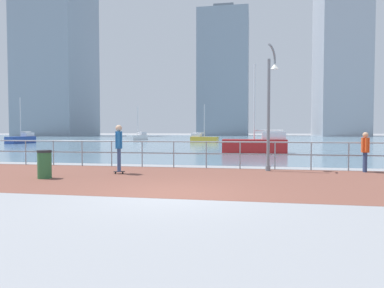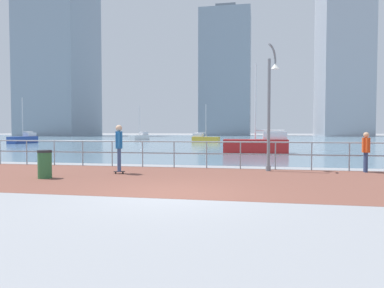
% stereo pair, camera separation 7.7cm
% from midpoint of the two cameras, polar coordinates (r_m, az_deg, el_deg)
% --- Properties ---
extents(ground, '(220.00, 220.00, 0.00)m').
position_cam_midpoint_polar(ground, '(48.40, 7.78, 0.41)').
color(ground, gray).
extents(brick_paving, '(28.00, 6.62, 0.01)m').
position_cam_midpoint_polar(brick_paving, '(11.34, -0.12, -5.74)').
color(brick_paving, brown).
rests_on(brick_paving, ground).
extents(harbor_water, '(180.00, 88.00, 0.00)m').
position_cam_midpoint_polar(harbor_water, '(59.41, 8.23, 0.76)').
color(harbor_water, slate).
rests_on(harbor_water, ground).
extents(waterfront_railing, '(25.25, 0.06, 1.13)m').
position_cam_midpoint_polar(waterfront_railing, '(14.51, 2.21, -0.91)').
color(waterfront_railing, '#8C99A3').
rests_on(waterfront_railing, ground).
extents(lamppost, '(0.52, 0.76, 4.91)m').
position_cam_midpoint_polar(lamppost, '(13.96, 12.60, 6.89)').
color(lamppost, slate).
rests_on(lamppost, ground).
extents(skateboarder, '(0.41, 0.54, 1.77)m').
position_cam_midpoint_polar(skateboarder, '(12.85, -12.08, -0.06)').
color(skateboarder, black).
rests_on(skateboarder, ground).
extents(bystander, '(0.28, 0.56, 1.51)m').
position_cam_midpoint_polar(bystander, '(14.60, 26.41, -0.73)').
color(bystander, navy).
rests_on(bystander, ground).
extents(trash_bin, '(0.46, 0.46, 0.93)m').
position_cam_midpoint_polar(trash_bin, '(12.41, -23.21, -3.06)').
color(trash_bin, '#2D6638').
rests_on(trash_bin, ground).
extents(sailboat_blue, '(2.29, 3.96, 5.32)m').
position_cam_midpoint_polar(sailboat_blue, '(54.70, -8.88, 1.16)').
color(sailboat_blue, white).
rests_on(sailboat_blue, ground).
extents(sailboat_white, '(1.43, 3.92, 5.41)m').
position_cam_midpoint_polar(sailboat_white, '(45.73, -26.21, 0.73)').
color(sailboat_white, '#284799').
rests_on(sailboat_white, ground).
extents(sailboat_red, '(4.41, 1.45, 6.15)m').
position_cam_midpoint_polar(sailboat_red, '(24.51, 10.45, -0.07)').
color(sailboat_red, '#B21E1E').
rests_on(sailboat_red, ground).
extents(sailboat_teal, '(3.55, 1.62, 4.81)m').
position_cam_midpoint_polar(sailboat_teal, '(43.53, 1.82, 0.83)').
color(sailboat_teal, gold).
rests_on(sailboat_teal, ground).
extents(tower_slate, '(11.49, 17.99, 41.45)m').
position_cam_midpoint_polar(tower_slate, '(102.27, 23.09, 12.44)').
color(tower_slate, '#A3A8B2').
rests_on(tower_slate, ground).
extents(tower_brick, '(16.86, 17.48, 49.68)m').
position_cam_midpoint_polar(tower_brick, '(105.67, -21.34, 14.41)').
color(tower_brick, '#8493A3').
rests_on(tower_brick, ground).
extents(tower_glass, '(14.07, 13.06, 37.11)m').
position_cam_midpoint_polar(tower_glass, '(102.82, 5.23, 11.34)').
color(tower_glass, '#8493A3').
rests_on(tower_glass, ground).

